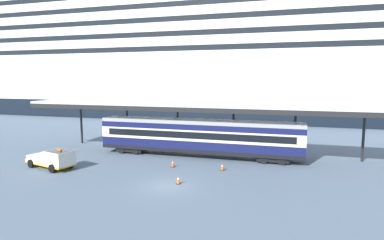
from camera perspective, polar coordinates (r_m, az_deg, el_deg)
ground_plane at (r=26.59m, az=-4.35°, el=-11.61°), size 400.00×400.00×0.00m
cruise_ship at (r=78.64m, az=-4.83°, el=11.10°), size 147.31×24.45×39.69m
platform_canopy at (r=35.57m, az=1.37°, el=2.52°), size 40.91×5.45×5.91m
train_carriage at (r=35.59m, az=1.17°, el=-2.88°), size 22.46×2.81×4.11m
service_truck at (r=33.91m, az=-23.34°, el=-6.28°), size 5.55×3.32×2.02m
traffic_cone_near at (r=30.79m, az=5.39°, el=-8.24°), size 0.36×0.36×0.75m
traffic_cone_mid at (r=26.95m, az=-2.43°, el=-10.51°), size 0.36×0.36×0.75m
traffic_cone_far at (r=31.85m, az=-3.44°, el=-7.66°), size 0.36×0.36×0.79m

